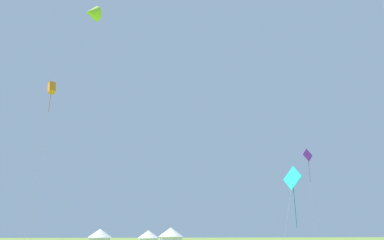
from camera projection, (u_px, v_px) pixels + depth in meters
kite_lime_delta at (92, 13)px, 45.25m from camera, size 2.87×3.04×30.07m
kite_orange_box at (52, 88)px, 63.20m from camera, size 1.75×2.44×28.04m
kite_cyan_diamond at (293, 181)px, 32.14m from camera, size 2.62×2.33×8.05m
kite_purple_diamond at (308, 157)px, 64.23m from camera, size 2.39×1.63×16.95m
festival_tent_right at (100, 236)px, 68.09m from camera, size 4.59×4.59×2.98m
festival_tent_left at (148, 237)px, 69.66m from camera, size 4.19×4.19×2.72m
festival_tent_center at (171, 235)px, 70.53m from camera, size 5.03×5.03×3.27m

